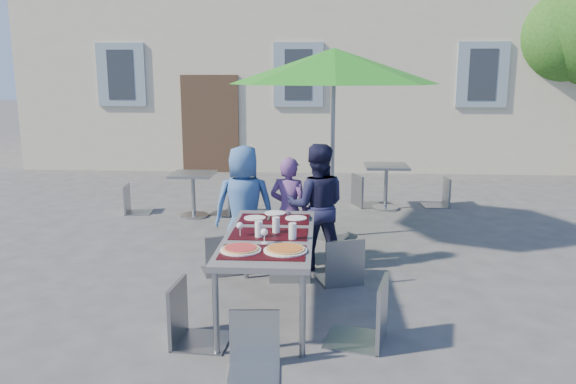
# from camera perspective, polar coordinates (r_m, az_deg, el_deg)

# --- Properties ---
(ground) EXTENTS (90.00, 90.00, 0.00)m
(ground) POSITION_cam_1_polar(r_m,az_deg,el_deg) (5.65, -2.43, -10.95)
(ground) COLOR #404042
(ground) RESTS_ON ground
(dining_table) EXTENTS (0.80, 1.85, 0.76)m
(dining_table) POSITION_cam_1_polar(r_m,az_deg,el_deg) (5.18, -1.92, -4.89)
(dining_table) COLOR #414246
(dining_table) RESTS_ON ground
(pizza_near_left) EXTENTS (0.34, 0.34, 0.03)m
(pizza_near_left) POSITION_cam_1_polar(r_m,az_deg,el_deg) (4.69, -4.84, -5.78)
(pizza_near_left) COLOR white
(pizza_near_left) RESTS_ON dining_table
(pizza_near_right) EXTENTS (0.36, 0.36, 0.03)m
(pizza_near_right) POSITION_cam_1_polar(r_m,az_deg,el_deg) (4.66, -0.28, -5.85)
(pizza_near_right) COLOR white
(pizza_near_right) RESTS_ON dining_table
(glassware) EXTENTS (0.55, 0.40, 0.15)m
(glassware) POSITION_cam_1_polar(r_m,az_deg,el_deg) (5.05, -1.75, -3.75)
(glassware) COLOR silver
(glassware) RESTS_ON dining_table
(place_settings) EXTENTS (0.68, 0.44, 0.01)m
(place_settings) POSITION_cam_1_polar(r_m,az_deg,el_deg) (5.77, -1.26, -2.48)
(place_settings) COLOR white
(place_settings) RESTS_ON dining_table
(child_0) EXTENTS (0.73, 0.51, 1.41)m
(child_0) POSITION_cam_1_polar(r_m,az_deg,el_deg) (6.47, -4.48, -1.45)
(child_0) COLOR #375D98
(child_0) RESTS_ON ground
(child_1) EXTENTS (0.53, 0.43, 1.27)m
(child_1) POSITION_cam_1_polar(r_m,az_deg,el_deg) (6.50, 0.10, -1.97)
(child_1) COLOR #613B7A
(child_1) RESTS_ON ground
(child_2) EXTENTS (0.71, 0.42, 1.44)m
(child_2) POSITION_cam_1_polar(r_m,az_deg,el_deg) (6.40, 2.92, -1.46)
(child_2) COLOR #181936
(child_2) RESTS_ON ground
(chair_0) EXTENTS (0.51, 0.51, 0.88)m
(chair_0) POSITION_cam_1_polar(r_m,az_deg,el_deg) (6.24, -6.86, -3.83)
(chair_0) COLOR gray
(chair_0) RESTS_ON ground
(chair_1) EXTENTS (0.46, 0.47, 0.99)m
(chair_1) POSITION_cam_1_polar(r_m,az_deg,el_deg) (6.00, 0.20, -3.67)
(chair_1) COLOR gray
(chair_1) RESTS_ON ground
(chair_2) EXTENTS (0.54, 0.54, 0.97)m
(chair_2) POSITION_cam_1_polar(r_m,az_deg,el_deg) (5.92, 5.54, -4.10)
(chair_2) COLOR gray
(chair_2) RESTS_ON ground
(chair_3) EXTENTS (0.47, 0.46, 0.98)m
(chair_3) POSITION_cam_1_polar(r_m,az_deg,el_deg) (4.69, -10.09, -8.43)
(chair_3) COLOR slate
(chair_3) RESTS_ON ground
(chair_4) EXTENTS (0.57, 0.56, 1.05)m
(chair_4) POSITION_cam_1_polar(r_m,az_deg,el_deg) (4.63, 8.34, -8.03)
(chair_4) COLOR gray
(chair_4) RESTS_ON ground
(chair_5) EXTENTS (0.41, 0.41, 0.86)m
(chair_5) POSITION_cam_1_polar(r_m,az_deg,el_deg) (4.20, -3.53, -11.78)
(chair_5) COLOR gray
(chair_5) RESTS_ON ground
(patio_umbrella) EXTENTS (2.76, 2.76, 2.53)m
(patio_umbrella) POSITION_cam_1_polar(r_m,az_deg,el_deg) (7.46, 4.68, 12.50)
(patio_umbrella) COLOR #A1A5A9
(patio_umbrella) RESTS_ON ground
(cafe_table_0) EXTENTS (0.65, 0.65, 0.70)m
(cafe_table_0) POSITION_cam_1_polar(r_m,az_deg,el_deg) (8.88, -9.61, 0.39)
(cafe_table_0) COLOR #A1A5A9
(cafe_table_0) RESTS_ON ground
(bg_chair_l_0) EXTENTS (0.44, 0.43, 0.87)m
(bg_chair_l_0) POSITION_cam_1_polar(r_m,az_deg,el_deg) (9.31, -15.57, 0.96)
(bg_chair_l_0) COLOR gray
(bg_chair_l_0) RESTS_ON ground
(bg_chair_r_0) EXTENTS (0.49, 0.48, 0.89)m
(bg_chair_r_0) POSITION_cam_1_polar(r_m,az_deg,el_deg) (8.94, -6.10, 0.95)
(bg_chair_r_0) COLOR slate
(bg_chair_r_0) RESTS_ON ground
(cafe_table_1) EXTENTS (0.69, 0.69, 0.74)m
(cafe_table_1) POSITION_cam_1_polar(r_m,az_deg,el_deg) (9.38, 9.93, 1.29)
(cafe_table_1) COLOR #A1A5A9
(cafe_table_1) RESTS_ON ground
(bg_chair_l_1) EXTENTS (0.59, 0.58, 1.03)m
(bg_chair_l_1) POSITION_cam_1_polar(r_m,az_deg,el_deg) (9.54, 7.69, 2.15)
(bg_chair_l_1) COLOR gray
(bg_chair_l_1) RESTS_ON ground
(bg_chair_r_1) EXTENTS (0.44, 0.43, 0.93)m
(bg_chair_r_1) POSITION_cam_1_polar(r_m,az_deg,el_deg) (9.82, 15.36, 1.73)
(bg_chair_r_1) COLOR gray
(bg_chair_r_1) RESTS_ON ground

